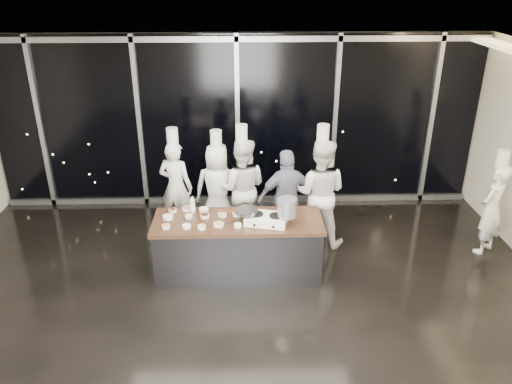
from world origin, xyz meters
TOP-DOWN VIEW (x-y plane):
  - ground at (0.00, 0.00)m, footprint 9.00×9.00m
  - room_shell at (0.18, 0.00)m, footprint 9.02×7.02m
  - window_wall at (0.00, 3.43)m, footprint 8.90×0.11m
  - demo_counter at (0.00, 0.90)m, footprint 2.46×0.86m
  - stove at (0.41, 0.80)m, footprint 0.65×0.48m
  - frying_pan at (0.12, 0.86)m, footprint 0.59×0.39m
  - stock_pot at (0.69, 0.74)m, footprint 0.32×0.32m
  - prep_bowls at (-0.56, 0.95)m, footprint 1.15×0.72m
  - squeeze_bottle at (-0.67, 1.17)m, footprint 0.07×0.07m
  - chef_far_left at (-1.06, 2.28)m, footprint 0.69×0.56m
  - chef_left at (-0.35, 2.23)m, footprint 0.82×0.56m
  - chef_center at (0.07, 2.11)m, footprint 0.91×0.75m
  - guest at (0.79, 1.77)m, footprint 1.02×0.57m
  - chef_right at (1.32, 1.80)m, footprint 1.05×0.92m
  - chef_side at (3.99, 1.41)m, footprint 0.65×0.63m

SIDE VIEW (x-z plane):
  - ground at x=0.00m, z-range 0.00..0.00m
  - demo_counter at x=0.00m, z-range 0.00..0.90m
  - chef_side at x=3.99m, z-range -0.09..1.65m
  - chef_left at x=-0.35m, z-range -0.10..1.73m
  - guest at x=0.79m, z-range 0.00..1.65m
  - chef_far_left at x=-1.06m, z-range -0.09..1.77m
  - chef_center at x=0.07m, z-range -0.11..1.85m
  - chef_right at x=1.32m, z-range -0.11..1.94m
  - prep_bowls at x=-0.56m, z-range 0.90..0.95m
  - stove at x=0.41m, z-range 0.89..1.03m
  - squeeze_bottle at x=-0.67m, z-range 0.89..1.16m
  - frying_pan at x=0.12m, z-range 1.04..1.09m
  - stock_pot at x=0.69m, z-range 1.04..1.31m
  - window_wall at x=0.00m, z-range 0.00..3.20m
  - room_shell at x=0.18m, z-range 0.64..3.85m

